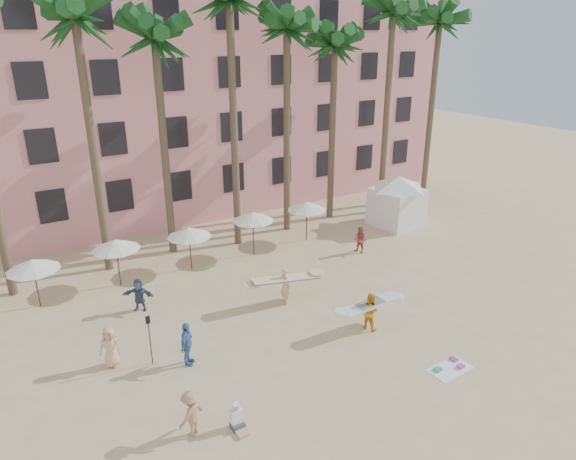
% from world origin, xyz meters
% --- Properties ---
extents(ground, '(120.00, 120.00, 0.00)m').
position_xyz_m(ground, '(0.00, 0.00, 0.00)').
color(ground, '#D1B789').
rests_on(ground, ground).
extents(pink_hotel, '(35.00, 14.00, 16.00)m').
position_xyz_m(pink_hotel, '(7.00, 26.00, 8.00)').
color(pink_hotel, '#DA8589').
rests_on(pink_hotel, ground).
extents(palm_row, '(44.40, 5.40, 16.30)m').
position_xyz_m(palm_row, '(0.51, 15.00, 12.97)').
color(palm_row, brown).
rests_on(palm_row, ground).
extents(umbrella_row, '(22.50, 2.70, 2.73)m').
position_xyz_m(umbrella_row, '(-3.00, 12.50, 2.33)').
color(umbrella_row, '#332B23').
rests_on(umbrella_row, ground).
extents(cabana, '(4.91, 4.91, 3.50)m').
position_xyz_m(cabana, '(13.96, 11.71, 2.07)').
color(cabana, white).
rests_on(cabana, ground).
extents(beach_towel, '(1.84, 1.08, 0.14)m').
position_xyz_m(beach_towel, '(4.31, -1.83, 0.03)').
color(beach_towel, white).
rests_on(beach_towel, ground).
extents(carrier_yellow, '(3.54, 1.22, 1.89)m').
position_xyz_m(carrier_yellow, '(1.51, 6.29, 1.06)').
color(carrier_yellow, '#DDB17C').
rests_on(carrier_yellow, ground).
extents(carrier_white, '(2.98, 1.03, 1.76)m').
position_xyz_m(carrier_white, '(3.50, 2.24, 0.95)').
color(carrier_white, orange).
rests_on(carrier_white, ground).
extents(beachgoers, '(16.80, 10.32, 1.90)m').
position_xyz_m(beachgoers, '(-3.20, 5.59, 0.87)').
color(beachgoers, '#A64845').
rests_on(beachgoers, ground).
extents(paddle, '(0.18, 0.04, 2.23)m').
position_xyz_m(paddle, '(-5.79, 4.85, 1.41)').
color(paddle, black).
rests_on(paddle, ground).
extents(seated_man, '(0.44, 0.76, 0.99)m').
position_xyz_m(seated_man, '(-4.50, -0.32, 0.34)').
color(seated_man, '#3F3F4C').
rests_on(seated_man, ground).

